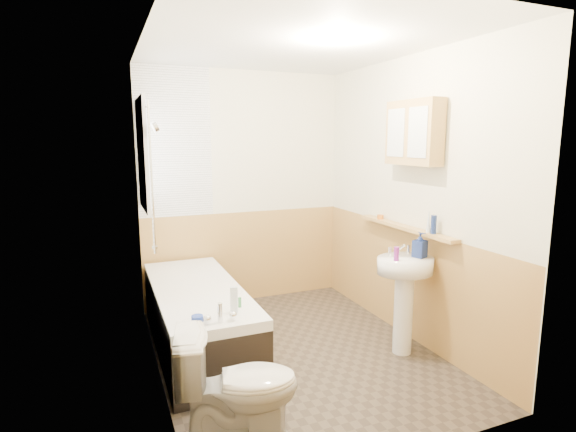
# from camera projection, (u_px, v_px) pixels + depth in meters

# --- Properties ---
(floor) EXTENTS (2.80, 2.80, 0.00)m
(floor) POSITION_uv_depth(u_px,v_px,m) (295.00, 352.00, 3.81)
(floor) COLOR #312922
(floor) RESTS_ON ground
(ceiling) EXTENTS (2.80, 2.80, 0.00)m
(ceiling) POSITION_uv_depth(u_px,v_px,m) (296.00, 43.00, 3.39)
(ceiling) COLOR white
(ceiling) RESTS_ON ground
(wall_back) EXTENTS (2.20, 0.02, 2.50)m
(wall_back) POSITION_uv_depth(u_px,v_px,m) (244.00, 189.00, 4.88)
(wall_back) COLOR beige
(wall_back) RESTS_ON ground
(wall_front) EXTENTS (2.20, 0.02, 2.50)m
(wall_front) POSITION_uv_depth(u_px,v_px,m) (404.00, 244.00, 2.31)
(wall_front) COLOR beige
(wall_front) RESTS_ON ground
(wall_left) EXTENTS (0.02, 2.80, 2.50)m
(wall_left) POSITION_uv_depth(u_px,v_px,m) (152.00, 215.00, 3.18)
(wall_left) COLOR beige
(wall_left) RESTS_ON ground
(wall_right) EXTENTS (0.02, 2.80, 2.50)m
(wall_right) POSITION_uv_depth(u_px,v_px,m) (409.00, 200.00, 4.02)
(wall_right) COLOR beige
(wall_right) RESTS_ON ground
(wainscot_right) EXTENTS (0.01, 2.80, 1.00)m
(wainscot_right) POSITION_uv_depth(u_px,v_px,m) (403.00, 280.00, 4.13)
(wainscot_right) COLOR tan
(wainscot_right) RESTS_ON wall_right
(wainscot_front) EXTENTS (2.20, 0.01, 1.00)m
(wainscot_front) POSITION_uv_depth(u_px,v_px,m) (395.00, 376.00, 2.46)
(wainscot_front) COLOR tan
(wainscot_front) RESTS_ON wall_front
(wainscot_back) EXTENTS (2.20, 0.01, 1.00)m
(wainscot_back) POSITION_uv_depth(u_px,v_px,m) (245.00, 256.00, 4.99)
(wainscot_back) COLOR tan
(wainscot_back) RESTS_ON wall_back
(tile_cladding_left) EXTENTS (0.01, 2.80, 2.50)m
(tile_cladding_left) POSITION_uv_depth(u_px,v_px,m) (155.00, 215.00, 3.18)
(tile_cladding_left) COLOR white
(tile_cladding_left) RESTS_ON wall_left
(tile_return_back) EXTENTS (0.75, 0.01, 1.50)m
(tile_return_back) POSITION_uv_depth(u_px,v_px,m) (174.00, 143.00, 4.50)
(tile_return_back) COLOR white
(tile_return_back) RESTS_ON wall_back
(window) EXTENTS (0.03, 0.79, 0.99)m
(window) POSITION_uv_depth(u_px,v_px,m) (143.00, 154.00, 3.99)
(window) COLOR white
(window) RESTS_ON wall_left
(bathtub) EXTENTS (0.70, 1.83, 0.68)m
(bathtub) POSITION_uv_depth(u_px,v_px,m) (198.00, 316.00, 3.86)
(bathtub) COLOR black
(bathtub) RESTS_ON floor
(shower_riser) EXTENTS (0.11, 0.08, 1.24)m
(shower_riser) POSITION_uv_depth(u_px,v_px,m) (152.00, 166.00, 3.60)
(shower_riser) COLOR silver
(shower_riser) RESTS_ON wall_left
(toilet) EXTENTS (0.79, 0.54, 0.70)m
(toilet) POSITION_uv_depth(u_px,v_px,m) (238.00, 387.00, 2.62)
(toilet) COLOR white
(toilet) RESTS_ON floor
(sink) EXTENTS (0.48, 0.39, 0.94)m
(sink) POSITION_uv_depth(u_px,v_px,m) (404.00, 285.00, 3.71)
(sink) COLOR white
(sink) RESTS_ON floor
(pine_shelf) EXTENTS (0.10, 1.27, 0.03)m
(pine_shelf) POSITION_uv_depth(u_px,v_px,m) (404.00, 227.00, 3.99)
(pine_shelf) COLOR tan
(pine_shelf) RESTS_ON wall_right
(medicine_cabinet) EXTENTS (0.15, 0.60, 0.54)m
(medicine_cabinet) POSITION_uv_depth(u_px,v_px,m) (413.00, 133.00, 3.75)
(medicine_cabinet) COLOR tan
(medicine_cabinet) RESTS_ON wall_right
(foam_can) EXTENTS (0.06, 0.06, 0.15)m
(foam_can) POSITION_uv_depth(u_px,v_px,m) (434.00, 225.00, 3.63)
(foam_can) COLOR navy
(foam_can) RESTS_ON pine_shelf
(green_bottle) EXTENTS (0.04, 0.04, 0.19)m
(green_bottle) POSITION_uv_depth(u_px,v_px,m) (429.00, 221.00, 3.68)
(green_bottle) COLOR silver
(green_bottle) RESTS_ON pine_shelf
(black_jar) EXTENTS (0.08, 0.08, 0.04)m
(black_jar) POSITION_uv_depth(u_px,v_px,m) (380.00, 217.00, 4.32)
(black_jar) COLOR orange
(black_jar) RESTS_ON pine_shelf
(soap_bottle) EXTENTS (0.16, 0.23, 0.10)m
(soap_bottle) POSITION_uv_depth(u_px,v_px,m) (420.00, 252.00, 3.68)
(soap_bottle) COLOR navy
(soap_bottle) RESTS_ON sink
(clear_bottle) EXTENTS (0.05, 0.05, 0.11)m
(clear_bottle) POSITION_uv_depth(u_px,v_px,m) (396.00, 254.00, 3.57)
(clear_bottle) COLOR purple
(clear_bottle) RESTS_ON sink
(blue_gel) EXTENTS (0.06, 0.04, 0.19)m
(blue_gel) POSITION_uv_depth(u_px,v_px,m) (234.00, 300.00, 3.24)
(blue_gel) COLOR silver
(blue_gel) RESTS_ON bathtub
(cream_jar) EXTENTS (0.08, 0.08, 0.05)m
(cream_jar) POSITION_uv_depth(u_px,v_px,m) (197.00, 319.00, 3.07)
(cream_jar) COLOR #19339E
(cream_jar) RESTS_ON bathtub
(orange_bottle) EXTENTS (0.03, 0.03, 0.07)m
(orange_bottle) POSITION_uv_depth(u_px,v_px,m) (240.00, 302.00, 3.35)
(orange_bottle) COLOR #388447
(orange_bottle) RESTS_ON bathtub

